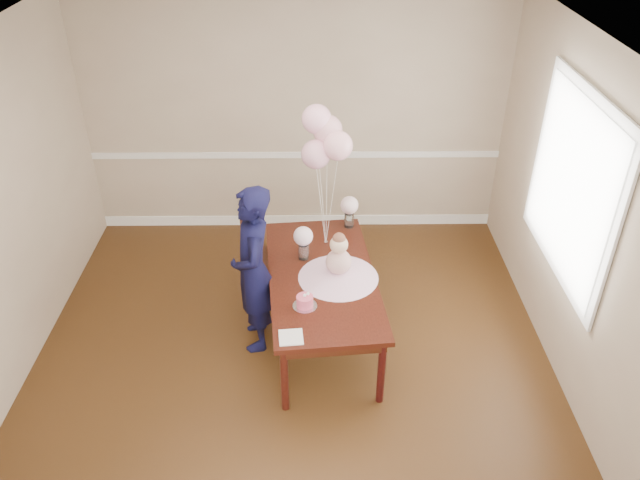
# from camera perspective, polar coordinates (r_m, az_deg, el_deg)

# --- Properties ---
(floor) EXTENTS (4.50, 5.00, 0.00)m
(floor) POSITION_cam_1_polar(r_m,az_deg,el_deg) (5.42, -2.60, -12.40)
(floor) COLOR #321D0C
(floor) RESTS_ON ground
(ceiling) EXTENTS (4.50, 5.00, 0.02)m
(ceiling) POSITION_cam_1_polar(r_m,az_deg,el_deg) (3.99, -3.59, 16.12)
(ceiling) COLOR white
(ceiling) RESTS_ON wall_back
(wall_back) EXTENTS (4.50, 0.02, 2.70)m
(wall_back) POSITION_cam_1_polar(r_m,az_deg,el_deg) (6.79, -2.30, 11.25)
(wall_back) COLOR tan
(wall_back) RESTS_ON floor
(wall_right) EXTENTS (0.02, 5.00, 2.70)m
(wall_right) POSITION_cam_1_polar(r_m,az_deg,el_deg) (5.00, 23.71, -0.17)
(wall_right) COLOR tan
(wall_right) RESTS_ON floor
(chair_rail_trim) EXTENTS (4.50, 0.02, 0.07)m
(chair_rail_trim) POSITION_cam_1_polar(r_m,az_deg,el_deg) (6.96, -2.22, 7.78)
(chair_rail_trim) COLOR white
(chair_rail_trim) RESTS_ON wall_back
(baseboard_trim) EXTENTS (4.50, 0.02, 0.12)m
(baseboard_trim) POSITION_cam_1_polar(r_m,az_deg,el_deg) (7.36, -2.08, 1.84)
(baseboard_trim) COLOR white
(baseboard_trim) RESTS_ON floor
(window_frame) EXTENTS (0.02, 1.66, 1.56)m
(window_frame) POSITION_cam_1_polar(r_m,az_deg,el_deg) (5.29, 22.08, 4.60)
(window_frame) COLOR white
(window_frame) RESTS_ON wall_right
(window_blinds) EXTENTS (0.01, 1.50, 1.40)m
(window_blinds) POSITION_cam_1_polar(r_m,az_deg,el_deg) (5.28, 21.90, 4.60)
(window_blinds) COLOR silver
(window_blinds) RESTS_ON wall_right
(dining_table_top) EXTENTS (1.07, 1.89, 0.05)m
(dining_table_top) POSITION_cam_1_polar(r_m,az_deg,el_deg) (5.39, 0.18, -3.43)
(dining_table_top) COLOR black
(dining_table_top) RESTS_ON table_leg_fl
(table_apron) EXTENTS (0.97, 1.79, 0.09)m
(table_apron) POSITION_cam_1_polar(r_m,az_deg,el_deg) (5.43, 0.18, -4.01)
(table_apron) COLOR black
(table_apron) RESTS_ON table_leg_fl
(table_leg_fl) EXTENTS (0.07, 0.07, 0.64)m
(table_leg_fl) POSITION_cam_1_polar(r_m,az_deg,el_deg) (4.96, -3.26, -12.58)
(table_leg_fl) COLOR black
(table_leg_fl) RESTS_ON floor
(table_leg_fr) EXTENTS (0.07, 0.07, 0.64)m
(table_leg_fr) POSITION_cam_1_polar(r_m,az_deg,el_deg) (5.03, 5.63, -11.89)
(table_leg_fr) COLOR black
(table_leg_fr) RESTS_ON floor
(table_leg_bl) EXTENTS (0.07, 0.07, 0.64)m
(table_leg_bl) POSITION_cam_1_polar(r_m,az_deg,el_deg) (6.24, -4.13, -1.65)
(table_leg_bl) COLOR black
(table_leg_bl) RESTS_ON floor
(table_leg_br) EXTENTS (0.07, 0.07, 0.64)m
(table_leg_br) POSITION_cam_1_polar(r_m,az_deg,el_deg) (6.30, 2.81, -1.25)
(table_leg_br) COLOR black
(table_leg_br) RESTS_ON floor
(baby_skirt) EXTENTS (0.75, 0.75, 0.09)m
(baby_skirt) POSITION_cam_1_polar(r_m,az_deg,el_deg) (5.32, 1.69, -3.03)
(baby_skirt) COLOR #E6A9CE
(baby_skirt) RESTS_ON dining_table_top
(baby_torso) EXTENTS (0.22, 0.22, 0.22)m
(baby_torso) POSITION_cam_1_polar(r_m,az_deg,el_deg) (5.26, 1.71, -1.99)
(baby_torso) COLOR pink
(baby_torso) RESTS_ON baby_skirt
(baby_head) EXTENTS (0.15, 0.15, 0.15)m
(baby_head) POSITION_cam_1_polar(r_m,az_deg,el_deg) (5.16, 1.74, -0.42)
(baby_head) COLOR beige
(baby_head) RESTS_ON baby_torso
(baby_hair) EXTENTS (0.11, 0.11, 0.11)m
(baby_hair) POSITION_cam_1_polar(r_m,az_deg,el_deg) (5.13, 1.75, 0.09)
(baby_hair) COLOR brown
(baby_hair) RESTS_ON baby_head
(cake_platter) EXTENTS (0.22, 0.22, 0.01)m
(cake_platter) POSITION_cam_1_polar(r_m,az_deg,el_deg) (5.03, -1.39, -6.04)
(cake_platter) COLOR silver
(cake_platter) RESTS_ON dining_table_top
(birthday_cake) EXTENTS (0.15, 0.15, 0.09)m
(birthday_cake) POSITION_cam_1_polar(r_m,az_deg,el_deg) (5.00, -1.40, -5.61)
(birthday_cake) COLOR #DE4667
(birthday_cake) RESTS_ON cake_platter
(cake_flower_a) EXTENTS (0.03, 0.03, 0.03)m
(cake_flower_a) POSITION_cam_1_polar(r_m,az_deg,el_deg) (4.97, -1.40, -5.07)
(cake_flower_a) COLOR white
(cake_flower_a) RESTS_ON birthday_cake
(cake_flower_b) EXTENTS (0.03, 0.03, 0.03)m
(cake_flower_b) POSITION_cam_1_polar(r_m,az_deg,el_deg) (4.98, -1.11, -4.93)
(cake_flower_b) COLOR white
(cake_flower_b) RESTS_ON birthday_cake
(rose_vase_near) EXTENTS (0.10, 0.10, 0.15)m
(rose_vase_near) POSITION_cam_1_polar(r_m,az_deg,el_deg) (5.54, -1.52, -1.07)
(rose_vase_near) COLOR white
(rose_vase_near) RESTS_ON dining_table_top
(roses_near) EXTENTS (0.17, 0.17, 0.17)m
(roses_near) POSITION_cam_1_polar(r_m,az_deg,el_deg) (5.45, -1.55, 0.36)
(roses_near) COLOR silver
(roses_near) RESTS_ON rose_vase_near
(rose_vase_far) EXTENTS (0.10, 0.10, 0.15)m
(rose_vase_far) POSITION_cam_1_polar(r_m,az_deg,el_deg) (6.01, 2.66, 1.84)
(rose_vase_far) COLOR silver
(rose_vase_far) RESTS_ON dining_table_top
(roses_far) EXTENTS (0.17, 0.17, 0.17)m
(roses_far) POSITION_cam_1_polar(r_m,az_deg,el_deg) (5.93, 2.70, 3.19)
(roses_far) COLOR #FED5DD
(roses_far) RESTS_ON rose_vase_far
(napkin) EXTENTS (0.20, 0.20, 0.01)m
(napkin) POSITION_cam_1_polar(r_m,az_deg,el_deg) (4.75, -2.67, -8.87)
(napkin) COLOR white
(napkin) RESTS_ON dining_table_top
(balloon_weight) EXTENTS (0.04, 0.04, 0.02)m
(balloon_weight) POSITION_cam_1_polar(r_m,az_deg,el_deg) (5.78, 0.54, -0.21)
(balloon_weight) COLOR silver
(balloon_weight) RESTS_ON dining_table_top
(balloon_a) EXTENTS (0.25, 0.25, 0.25)m
(balloon_a) POSITION_cam_1_polar(r_m,az_deg,el_deg) (5.34, -0.38, 7.84)
(balloon_a) COLOR #E5A2BB
(balloon_a) RESTS_ON balloon_ribbon_a
(balloon_b) EXTENTS (0.25, 0.25, 0.25)m
(balloon_b) POSITION_cam_1_polar(r_m,az_deg,el_deg) (5.28, 1.64, 8.61)
(balloon_b) COLOR #FFB4C6
(balloon_b) RESTS_ON balloon_ribbon_b
(balloon_c) EXTENTS (0.25, 0.25, 0.25)m
(balloon_c) POSITION_cam_1_polar(r_m,az_deg,el_deg) (5.36, 0.69, 10.06)
(balloon_c) COLOR #EAA5B6
(balloon_c) RESTS_ON balloon_ribbon_c
(balloon_d) EXTENTS (0.25, 0.25, 0.25)m
(balloon_d) POSITION_cam_1_polar(r_m,az_deg,el_deg) (5.33, -0.32, 10.99)
(balloon_d) COLOR #FFB4D4
(balloon_d) RESTS_ON balloon_ribbon_d
(balloon_ribbon_a) EXTENTS (0.08, 0.01, 0.76)m
(balloon_ribbon_a) POSITION_cam_1_polar(r_m,az_deg,el_deg) (5.58, 0.10, 3.04)
(balloon_ribbon_a) COLOR white
(balloon_ribbon_a) RESTS_ON balloon_weight
(balloon_ribbon_b) EXTENTS (0.10, 0.04, 0.85)m
(balloon_ribbon_b) POSITION_cam_1_polar(r_m,az_deg,el_deg) (5.55, 1.06, 3.38)
(balloon_ribbon_b) COLOR white
(balloon_ribbon_b) RESTS_ON balloon_weight
(balloon_ribbon_c) EXTENTS (0.01, 0.09, 0.94)m
(balloon_ribbon_c) POSITION_cam_1_polar(r_m,az_deg,el_deg) (5.58, 0.61, 4.11)
(balloon_ribbon_c) COLOR white
(balloon_ribbon_c) RESTS_ON balloon_weight
(balloon_ribbon_d) EXTENTS (0.08, 0.09, 1.03)m
(balloon_ribbon_d) POSITION_cam_1_polar(r_m,az_deg,el_deg) (5.56, 0.13, 4.54)
(balloon_ribbon_d) COLOR white
(balloon_ribbon_d) RESTS_ON balloon_weight
(dining_chair_seat) EXTENTS (0.55, 0.55, 0.06)m
(dining_chair_seat) POSITION_cam_1_polar(r_m,az_deg,el_deg) (5.84, -4.19, -2.18)
(dining_chair_seat) COLOR #3E1E11
(dining_chair_seat) RESTS_ON chair_leg_fl
(chair_leg_fl) EXTENTS (0.05, 0.05, 0.48)m
(chair_leg_fl) POSITION_cam_1_polar(r_m,az_deg,el_deg) (5.88, -6.36, -5.24)
(chair_leg_fl) COLOR #3D1710
(chair_leg_fl) RESTS_ON floor
(chair_leg_fr) EXTENTS (0.05, 0.05, 0.48)m
(chair_leg_fr) POSITION_cam_1_polar(r_m,az_deg,el_deg) (5.81, -2.48, -5.55)
(chair_leg_fr) COLOR #35110E
(chair_leg_fr) RESTS_ON floor
(chair_leg_bl) EXTENTS (0.05, 0.05, 0.48)m
(chair_leg_bl) POSITION_cam_1_polar(r_m,az_deg,el_deg) (6.19, -5.59, -2.98)
(chair_leg_bl) COLOR black
(chair_leg_bl) RESTS_ON floor
(chair_leg_br) EXTENTS (0.05, 0.05, 0.48)m
(chair_leg_br) POSITION_cam_1_polar(r_m,az_deg,el_deg) (6.12, -1.92, -3.24)
(chair_leg_br) COLOR #36150E
(chair_leg_br) RESTS_ON floor
(chair_back_post_l) EXTENTS (0.05, 0.05, 0.62)m
(chair_back_post_l) POSITION_cam_1_polar(r_m,az_deg,el_deg) (5.54, -6.95, -0.46)
(chair_back_post_l) COLOR #38180F
(chair_back_post_l) RESTS_ON dining_chair_seat
(chair_back_post_r) EXTENTS (0.05, 0.05, 0.62)m
(chair_back_post_r) POSITION_cam_1_polar(r_m,az_deg,el_deg) (5.87, -6.11, 1.67)
(chair_back_post_r) COLOR #351C0E
(chair_back_post_r) RESTS_ON dining_chair_seat
(chair_slat_low) EXTENTS (0.09, 0.45, 0.06)m
(chair_slat_low) POSITION_cam_1_polar(r_m,az_deg,el_deg) (5.78, -6.43, -0.49)
(chair_slat_low) COLOR #38180F
(chair_slat_low) RESTS_ON dining_chair_seat
(chair_slat_mid) EXTENTS (0.09, 0.45, 0.06)m
(chair_slat_mid) POSITION_cam_1_polar(r_m,az_deg,el_deg) (5.68, -6.54, 1.02)
(chair_slat_mid) COLOR #3B1510
(chair_slat_mid) RESTS_ON dining_chair_seat
(chair_slat_top) EXTENTS (0.09, 0.45, 0.06)m
(chair_slat_top) POSITION_cam_1_polar(r_m,az_deg,el_deg) (5.59, -6.66, 2.57)
(chair_slat_top) COLOR #38160F
(chair_slat_top) RESTS_ON dining_chair_seat
(woman) EXTENTS (0.44, 0.61, 1.55)m
(woman) POSITION_cam_1_polar(r_m,az_deg,el_deg) (5.30, -6.10, -2.76)
(woman) COLOR black
(woman) RESTS_ON floor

